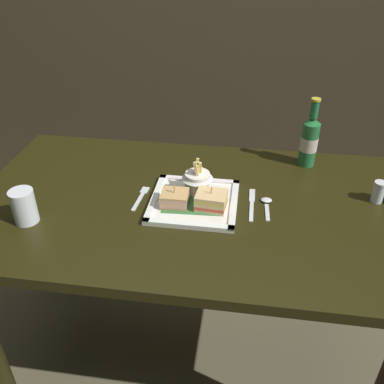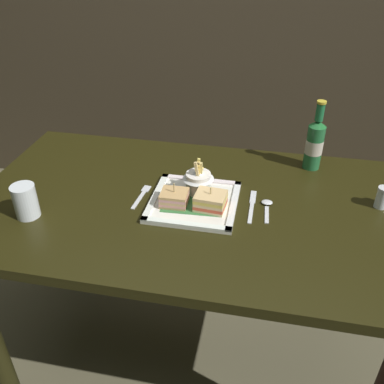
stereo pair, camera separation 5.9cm
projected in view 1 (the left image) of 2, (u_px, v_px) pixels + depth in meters
name	position (u px, v px, depth m)	size (l,w,h in m)	color
ground_plane	(190.00, 354.00, 1.76)	(6.00, 6.00, 0.00)	brown
dining_table	(190.00, 235.00, 1.41)	(1.39, 0.80, 0.77)	black
square_plate	(194.00, 202.00, 1.33)	(0.27, 0.27, 0.02)	white
sandwich_half_left	(175.00, 199.00, 1.30)	(0.08, 0.08, 0.07)	tan
sandwich_half_right	(211.00, 200.00, 1.28)	(0.10, 0.09, 0.07)	beige
fries_cup	(197.00, 179.00, 1.35)	(0.10, 0.10, 0.11)	white
beer_bottle	(309.00, 140.00, 1.49)	(0.06, 0.06, 0.25)	#266C3B
water_glass	(24.00, 208.00, 1.23)	(0.07, 0.07, 0.10)	silver
fork	(141.00, 197.00, 1.36)	(0.03, 0.14, 0.00)	silver
knife	(252.00, 203.00, 1.33)	(0.02, 0.18, 0.00)	silver
spoon	(267.00, 203.00, 1.33)	(0.04, 0.12, 0.01)	silver
salt_shaker	(378.00, 193.00, 1.33)	(0.04, 0.04, 0.07)	silver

